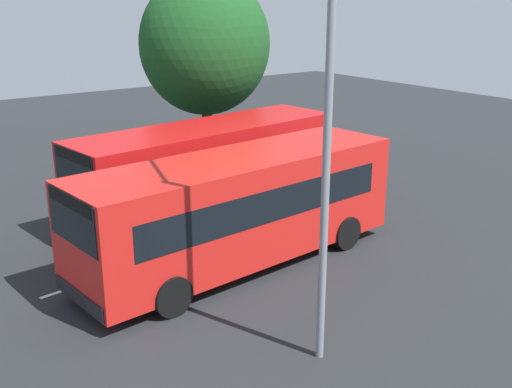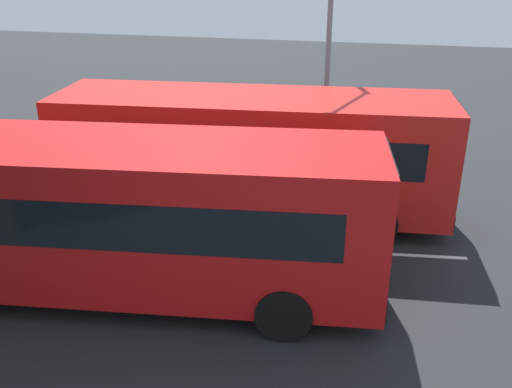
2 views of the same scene
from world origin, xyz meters
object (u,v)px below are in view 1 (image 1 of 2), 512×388
(bus_center_left, at_px, (239,206))
(street_lamp, at_px, (322,115))
(bus_far_left, at_px, (207,166))
(depot_tree, at_px, (205,45))

(bus_center_left, xyz_separation_m, street_lamp, (1.17, 4.50, 3.29))
(bus_center_left, height_order, street_lamp, street_lamp)
(bus_center_left, relative_size, street_lamp, 1.11)
(bus_far_left, relative_size, depot_tree, 1.21)
(bus_far_left, height_order, street_lamp, street_lamp)
(bus_far_left, height_order, bus_center_left, same)
(depot_tree, bearing_deg, street_lamp, 66.98)
(street_lamp, bearing_deg, bus_far_left, -0.34)
(depot_tree, bearing_deg, bus_center_left, 63.07)
(bus_far_left, xyz_separation_m, depot_tree, (-3.07, -4.95, 3.49))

